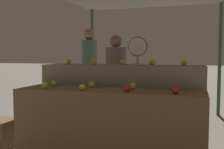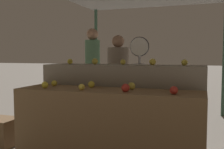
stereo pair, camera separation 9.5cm
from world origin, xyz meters
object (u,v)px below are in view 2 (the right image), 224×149
Objects in this scene: person_vendor_at_scale at (118,75)px; person_customer_left at (93,64)px; wooden_crate_side at (3,132)px; produce_scale at (139,63)px.

person_customer_left is (-0.78, 0.71, 0.15)m from person_vendor_at_scale.
person_vendor_at_scale is at bearing 145.09° from person_customer_left.
person_customer_left reaches higher than person_vendor_at_scale.
person_vendor_at_scale is 1.98m from wooden_crate_side.
person_vendor_at_scale reaches higher than produce_scale.
wooden_crate_side is (-0.44, -2.09, -0.87)m from person_customer_left.
person_customer_left reaches higher than produce_scale.
wooden_crate_side is at bearing 85.38° from person_customer_left.
person_vendor_at_scale is at bearing 48.49° from wooden_crate_side.
produce_scale is at bearing 146.05° from person_vendor_at_scale.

